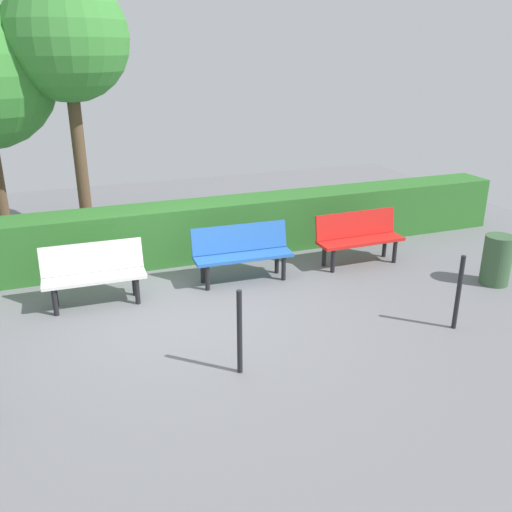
# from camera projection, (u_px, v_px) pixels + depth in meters

# --- Properties ---
(ground_plane) EXTENTS (16.00, 16.00, 0.00)m
(ground_plane) POSITION_uv_depth(u_px,v_px,m) (187.00, 312.00, 7.51)
(ground_plane) COLOR slate
(bench_red) EXTENTS (1.48, 0.47, 0.86)m
(bench_red) POSITION_uv_depth(u_px,v_px,m) (358.00, 236.00, 9.06)
(bench_red) COLOR red
(bench_red) RESTS_ON ground_plane
(bench_blue) EXTENTS (1.53, 0.52, 0.86)m
(bench_blue) POSITION_uv_depth(u_px,v_px,m) (242.00, 250.00, 8.40)
(bench_blue) COLOR blue
(bench_blue) RESTS_ON ground_plane
(bench_white) EXTENTS (1.41, 0.50, 0.86)m
(bench_white) POSITION_uv_depth(u_px,v_px,m) (94.00, 272.00, 7.61)
(bench_white) COLOR white
(bench_white) RESTS_ON ground_plane
(hedge_row) EXTENTS (11.30, 0.74, 0.95)m
(hedge_row) POSITION_uv_depth(u_px,v_px,m) (210.00, 229.00, 9.42)
(hedge_row) COLOR #2D6B28
(hedge_row) RESTS_ON ground_plane
(tree_near) EXTENTS (2.12, 2.12, 4.62)m
(tree_near) POSITION_uv_depth(u_px,v_px,m) (66.00, 40.00, 9.20)
(tree_near) COLOR brown
(tree_near) RESTS_ON ground_plane
(railing_post_near) EXTENTS (0.06, 0.06, 1.00)m
(railing_post_near) POSITION_uv_depth(u_px,v_px,m) (458.00, 293.00, 6.90)
(railing_post_near) COLOR black
(railing_post_near) RESTS_ON ground_plane
(railing_post_mid) EXTENTS (0.06, 0.06, 1.00)m
(railing_post_mid) POSITION_uv_depth(u_px,v_px,m) (240.00, 332.00, 5.94)
(railing_post_mid) COLOR black
(railing_post_mid) RESTS_ON ground_plane
(trash_bin) EXTENTS (0.43, 0.43, 0.77)m
(trash_bin) POSITION_uv_depth(u_px,v_px,m) (497.00, 260.00, 8.28)
(trash_bin) COLOR #385938
(trash_bin) RESTS_ON ground_plane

